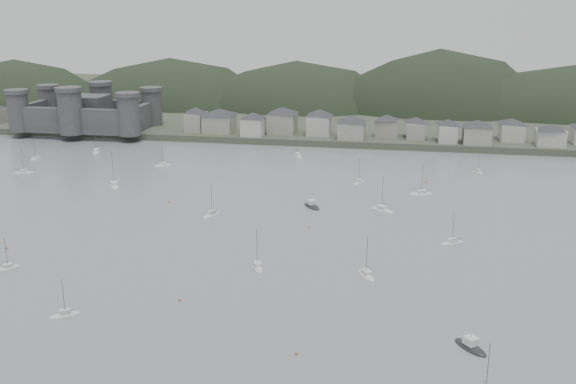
# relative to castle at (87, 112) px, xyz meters

# --- Properties ---
(ground) EXTENTS (900.00, 900.00, 0.00)m
(ground) POSITION_rel_castle_xyz_m (120.00, -179.80, -10.96)
(ground) COLOR slate
(ground) RESTS_ON ground
(far_shore_land) EXTENTS (900.00, 250.00, 3.00)m
(far_shore_land) POSITION_rel_castle_xyz_m (120.00, 115.20, -9.46)
(far_shore_land) COLOR #383D2D
(far_shore_land) RESTS_ON ground
(forested_ridge) EXTENTS (851.55, 103.94, 102.57)m
(forested_ridge) POSITION_rel_castle_xyz_m (124.83, 89.60, -22.25)
(forested_ridge) COLOR black
(forested_ridge) RESTS_ON ground
(castle) EXTENTS (66.00, 43.00, 20.00)m
(castle) POSITION_rel_castle_xyz_m (0.00, 0.00, 0.00)
(castle) COLOR #37373A
(castle) RESTS_ON far_shore_land
(waterfront_town) EXTENTS (451.48, 28.46, 12.92)m
(waterfront_town) POSITION_rel_castle_xyz_m (170.59, 3.54, -2.30)
(waterfront_town) COLOR gray
(waterfront_town) RESTS_ON far_shore_land
(moored_fleet) EXTENTS (246.79, 178.43, 13.56)m
(moored_fleet) POSITION_rel_castle_xyz_m (102.77, -109.02, -10.79)
(moored_fleet) COLOR silver
(moored_fleet) RESTS_ON ground
(motor_launch_near) EXTENTS (7.23, 7.98, 3.90)m
(motor_launch_near) POSITION_rel_castle_xyz_m (169.49, -182.62, -10.67)
(motor_launch_near) COLOR black
(motor_launch_near) RESTS_ON ground
(motor_launch_far) EXTENTS (7.58, 8.78, 4.04)m
(motor_launch_far) POSITION_rel_castle_xyz_m (126.72, -99.68, -10.68)
(motor_launch_far) COLOR black
(motor_launch_far) RESTS_ON ground
(mooring_buoys) EXTENTS (109.86, 128.76, 0.70)m
(mooring_buoys) POSITION_rel_castle_xyz_m (112.00, -133.55, -10.81)
(mooring_buoys) COLOR #AC6339
(mooring_buoys) RESTS_ON ground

